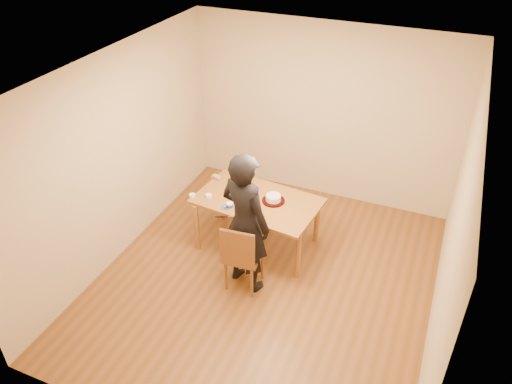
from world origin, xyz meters
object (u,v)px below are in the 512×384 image
at_px(dining_chair, 244,256).
at_px(person, 245,223).
at_px(cake_plate, 273,201).
at_px(dining_table, 257,201).
at_px(cake, 273,198).

bearing_deg(dining_chair, person, 84.68).
relative_size(cake_plate, person, 0.16).
height_order(cake_plate, person, person).
bearing_deg(dining_table, cake, 17.72).
distance_m(dining_table, cake, 0.22).
height_order(cake, person, person).
distance_m(cake, person, 0.78).
height_order(dining_chair, cake, cake).
relative_size(dining_table, cake, 7.98).
height_order(dining_chair, person, person).
bearing_deg(person, cake_plate, -76.52).
xyz_separation_m(dining_table, cake_plate, (0.21, 0.04, 0.03)).
distance_m(dining_chair, cake_plate, 0.88).
bearing_deg(person, dining_table, -60.76).
bearing_deg(cake, dining_table, -168.39).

